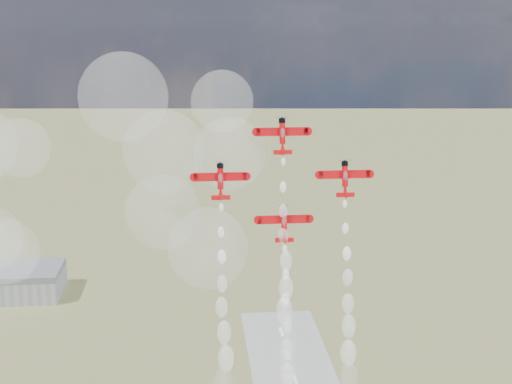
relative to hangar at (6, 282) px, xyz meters
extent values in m
cube|color=gray|center=(0.00, 0.00, -1.50)|extent=(50.00, 28.00, 10.00)
cube|color=#595B60|center=(0.00, 0.00, 5.00)|extent=(50.00, 28.00, 3.00)
cylinder|color=#BC090D|center=(105.61, -159.52, 91.84)|extent=(1.32, 2.36, 5.07)
cylinder|color=black|center=(105.61, -158.94, 94.41)|extent=(1.51, 1.68, 1.25)
cube|color=#BC090D|center=(105.61, -159.13, 92.04)|extent=(11.50, 0.61, 1.88)
cube|color=white|center=(102.50, -159.02, 92.02)|extent=(4.52, 0.14, 0.51)
cube|color=white|center=(108.72, -159.02, 92.02)|extent=(4.52, 0.14, 0.51)
cube|color=#BC090D|center=(105.61, -160.58, 87.73)|extent=(4.15, 0.34, 1.04)
cube|color=#BC090D|center=(105.61, -161.31, 87.70)|extent=(0.13, 1.83, 1.54)
ellipsoid|color=silver|center=(105.61, -160.04, 91.86)|extent=(1.04, 1.41, 2.48)
cone|color=#BC090D|center=(105.61, -160.32, 88.45)|extent=(1.32, 1.82, 2.68)
cylinder|color=#BC090D|center=(91.81, -161.62, 82.41)|extent=(1.32, 2.36, 5.07)
cylinder|color=black|center=(91.81, -161.05, 84.98)|extent=(1.51, 1.68, 1.25)
cube|color=#BC090D|center=(91.81, -161.24, 82.61)|extent=(11.50, 0.61, 1.88)
cube|color=white|center=(88.70, -161.13, 82.59)|extent=(4.52, 0.14, 0.51)
cube|color=white|center=(94.92, -161.13, 82.59)|extent=(4.52, 0.14, 0.51)
cube|color=#BC090D|center=(91.81, -162.69, 78.30)|extent=(4.15, 0.34, 1.04)
cube|color=#BC090D|center=(91.81, -163.42, 78.27)|extent=(0.13, 1.83, 1.54)
ellipsoid|color=silver|center=(91.81, -162.15, 82.43)|extent=(1.04, 1.41, 2.48)
cone|color=#BC090D|center=(91.81, -162.43, 79.02)|extent=(1.32, 1.82, 2.68)
cylinder|color=#BC090D|center=(119.42, -161.62, 82.41)|extent=(1.32, 2.36, 5.07)
cylinder|color=black|center=(119.42, -161.05, 84.98)|extent=(1.51, 1.68, 1.25)
cube|color=#BC090D|center=(119.42, -161.24, 82.61)|extent=(11.50, 0.61, 1.88)
cube|color=white|center=(116.31, -161.13, 82.59)|extent=(4.52, 0.14, 0.51)
cube|color=white|center=(122.53, -161.13, 82.59)|extent=(4.52, 0.14, 0.51)
cube|color=#BC090D|center=(119.42, -162.69, 78.30)|extent=(4.15, 0.34, 1.04)
cube|color=#BC090D|center=(119.42, -163.42, 78.27)|extent=(0.13, 1.83, 1.54)
ellipsoid|color=silver|center=(119.42, -162.15, 82.43)|extent=(1.04, 1.41, 2.48)
cone|color=#BC090D|center=(119.42, -162.43, 79.02)|extent=(1.32, 1.82, 2.68)
cylinder|color=#BC090D|center=(105.61, -163.73, 72.98)|extent=(1.32, 2.36, 5.07)
cylinder|color=black|center=(105.61, -163.16, 75.55)|extent=(1.51, 1.68, 1.25)
cube|color=#BC090D|center=(105.61, -163.35, 73.18)|extent=(11.50, 0.61, 1.88)
cube|color=white|center=(102.50, -163.24, 73.15)|extent=(4.52, 0.14, 0.51)
cube|color=white|center=(108.72, -163.24, 73.15)|extent=(4.52, 0.14, 0.51)
cube|color=#BC090D|center=(105.61, -164.79, 68.87)|extent=(4.15, 0.34, 1.04)
cube|color=#BC090D|center=(105.61, -165.52, 68.84)|extent=(0.13, 1.83, 1.54)
ellipsoid|color=silver|center=(105.61, -164.26, 73.00)|extent=(1.04, 1.41, 2.48)
cone|color=#BC090D|center=(105.61, -164.54, 69.58)|extent=(1.32, 1.82, 2.68)
sphere|color=white|center=(105.73, -160.76, 85.63)|extent=(1.03, 1.03, 1.03)
sphere|color=white|center=(105.57, -161.94, 80.17)|extent=(1.44, 1.44, 1.44)
sphere|color=white|center=(105.50, -163.35, 75.02)|extent=(1.86, 1.86, 1.86)
sphere|color=white|center=(105.41, -164.25, 69.57)|extent=(2.28, 2.28, 2.28)
sphere|color=white|center=(105.94, -165.44, 64.22)|extent=(2.70, 2.70, 2.70)
sphere|color=white|center=(105.76, -167.28, 58.58)|extent=(3.12, 3.12, 3.12)
sphere|color=white|center=(105.34, -167.82, 53.57)|extent=(3.53, 3.53, 3.53)
sphere|color=white|center=(105.99, -169.72, 47.74)|extent=(3.95, 3.95, 3.95)
sphere|color=white|center=(105.51, -170.44, 42.70)|extent=(4.37, 4.37, 4.37)
sphere|color=white|center=(91.87, -163.11, 76.22)|extent=(1.03, 1.03, 1.03)
sphere|color=white|center=(91.67, -164.18, 70.87)|extent=(1.44, 1.44, 1.44)
sphere|color=white|center=(91.77, -165.36, 65.58)|extent=(1.86, 1.86, 1.86)
sphere|color=white|center=(91.72, -166.83, 59.92)|extent=(2.28, 2.28, 2.28)
sphere|color=white|center=(91.48, -168.13, 54.98)|extent=(2.70, 2.70, 2.70)
sphere|color=white|center=(91.91, -169.31, 49.50)|extent=(3.12, 3.12, 3.12)
sphere|color=white|center=(92.19, -170.62, 44.02)|extent=(3.53, 3.53, 3.53)
sphere|color=white|center=(91.52, -171.24, 38.55)|extent=(3.95, 3.95, 3.95)
sphere|color=white|center=(119.31, -162.93, 76.30)|extent=(1.03, 1.03, 1.03)
sphere|color=white|center=(119.32, -164.18, 71.01)|extent=(1.44, 1.44, 1.44)
sphere|color=white|center=(119.55, -165.38, 65.49)|extent=(1.86, 1.86, 1.86)
sphere|color=white|center=(119.58, -166.76, 60.43)|extent=(2.28, 2.28, 2.28)
sphere|color=white|center=(119.54, -168.10, 54.74)|extent=(2.70, 2.70, 2.70)
sphere|color=white|center=(119.71, -168.78, 49.65)|extent=(3.12, 3.12, 3.12)
sphere|color=white|center=(119.47, -170.32, 43.90)|extent=(3.53, 3.53, 3.53)
sphere|color=white|center=(119.58, -171.77, 38.73)|extent=(3.95, 3.95, 3.95)
sphere|color=white|center=(105.66, -165.08, 66.96)|extent=(1.03, 1.03, 1.03)
sphere|color=white|center=(105.75, -166.45, 61.56)|extent=(1.44, 1.44, 1.44)
sphere|color=white|center=(105.57, -167.54, 55.99)|extent=(1.86, 1.86, 1.86)
sphere|color=white|center=(105.87, -168.81, 50.50)|extent=(2.28, 2.28, 2.28)
sphere|color=white|center=(105.73, -169.96, 45.28)|extent=(2.70, 2.70, 2.70)
sphere|color=white|center=(105.76, -170.79, 39.86)|extent=(3.12, 3.12, 3.12)
sphere|color=white|center=(41.11, -146.40, 61.99)|extent=(15.49, 15.49, 15.49)
sphere|color=white|center=(45.71, -144.47, 86.79)|extent=(14.02, 14.02, 14.02)
sphere|color=white|center=(71.26, -157.59, 99.82)|extent=(19.42, 19.42, 19.42)
sphere|color=white|center=(89.01, -153.87, 63.90)|extent=(19.25, 19.25, 19.25)
sphere|color=white|center=(94.29, -152.73, 86.18)|extent=(16.93, 16.93, 16.93)
sphere|color=white|center=(78.54, -148.56, 71.54)|extent=(18.12, 18.12, 18.12)
sphere|color=white|center=(79.21, -145.81, 85.62)|extent=(19.80, 19.80, 19.80)
sphere|color=white|center=(92.91, -149.07, 97.73)|extent=(14.46, 14.46, 14.46)
camera|label=1|loc=(85.89, -313.27, 116.21)|focal=50.00mm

